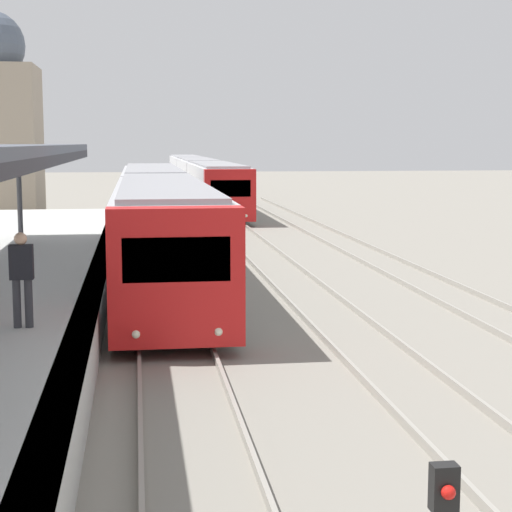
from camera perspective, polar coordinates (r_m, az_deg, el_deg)
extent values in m
cube|color=black|center=(16.93, -13.90, 6.08)|extent=(0.08, 27.68, 0.24)
cylinder|color=#47474C|center=(28.21, -15.49, 3.79)|extent=(0.16, 0.16, 2.94)
cylinder|color=#2D2D33|center=(15.38, -15.65, -3.07)|extent=(0.14, 0.14, 0.85)
cylinder|color=#2D2D33|center=(15.35, -14.91, -3.06)|extent=(0.14, 0.14, 0.85)
cube|color=black|center=(15.25, -15.38, -0.39)|extent=(0.40, 0.22, 0.60)
sphere|color=tan|center=(15.20, -15.43, 1.12)|extent=(0.22, 0.22, 0.22)
cube|color=red|center=(16.31, -5.36, -1.37)|extent=(2.58, 0.70, 2.64)
cube|color=black|center=(15.93, -5.32, -0.24)|extent=(2.01, 0.04, 0.85)
sphere|color=#EFEACC|center=(16.15, -8.01, -5.19)|extent=(0.16, 0.16, 0.16)
sphere|color=#EFEACC|center=(16.22, -2.51, -5.07)|extent=(0.16, 0.16, 0.16)
cube|color=#B7B7BC|center=(23.88, -6.20, 1.45)|extent=(2.58, 14.59, 2.64)
cube|color=gray|center=(23.78, -6.25, 4.76)|extent=(2.27, 14.30, 0.12)
cube|color=black|center=(23.86, -6.21, 2.15)|extent=(2.60, 13.42, 0.69)
cylinder|color=black|center=(19.37, -8.96, -3.74)|extent=(0.12, 0.70, 0.70)
cylinder|color=black|center=(19.45, -2.47, -3.60)|extent=(0.12, 0.70, 0.70)
cylinder|color=black|center=(28.73, -8.65, -0.05)|extent=(0.12, 0.70, 0.70)
cylinder|color=black|center=(28.79, -4.28, 0.03)|extent=(0.12, 0.70, 0.70)
cube|color=#B7B7BC|center=(38.77, -6.90, 3.78)|extent=(2.58, 14.59, 2.64)
cube|color=gray|center=(38.70, -6.93, 5.82)|extent=(2.27, 14.30, 0.12)
cube|color=black|center=(38.75, -6.91, 4.21)|extent=(2.60, 13.42, 0.69)
cylinder|color=black|center=(34.15, -8.55, 1.15)|extent=(0.12, 0.70, 0.70)
cylinder|color=black|center=(34.19, -4.87, 1.22)|extent=(0.12, 0.70, 0.70)
cylinder|color=black|center=(43.58, -8.44, 2.53)|extent=(0.12, 0.70, 0.70)
cylinder|color=black|center=(43.62, -5.55, 2.58)|extent=(0.12, 0.70, 0.70)
cube|color=red|center=(41.95, -1.75, 4.06)|extent=(2.51, 0.70, 2.56)
cube|color=black|center=(41.60, -1.70, 4.52)|extent=(1.96, 0.04, 0.82)
sphere|color=#EFEACC|center=(41.61, -2.72, 2.67)|extent=(0.16, 0.16, 0.16)
sphere|color=#EFEACC|center=(41.77, -0.66, 2.70)|extent=(0.16, 0.16, 0.16)
cube|color=silver|center=(49.28, -2.68, 4.58)|extent=(2.51, 14.06, 2.56)
cube|color=gray|center=(49.23, -2.69, 6.13)|extent=(2.21, 13.78, 0.12)
cube|color=black|center=(49.27, -2.68, 4.90)|extent=(2.53, 12.93, 0.67)
cylinder|color=black|center=(44.73, -3.49, 2.72)|extent=(0.12, 0.70, 0.70)
cylinder|color=black|center=(44.94, -0.78, 2.76)|extent=(0.12, 0.70, 0.70)
cylinder|color=black|center=(53.82, -4.25, 3.53)|extent=(0.12, 0.70, 0.70)
cylinder|color=black|center=(54.00, -1.99, 3.56)|extent=(0.12, 0.70, 0.70)
cube|color=silver|center=(63.63, -3.88, 5.24)|extent=(2.51, 14.06, 2.56)
cube|color=gray|center=(63.59, -3.89, 6.45)|extent=(2.21, 13.78, 0.12)
cube|color=black|center=(63.61, -3.88, 5.49)|extent=(2.53, 12.93, 0.67)
cylinder|color=black|center=(59.06, -4.59, 3.89)|extent=(0.12, 0.70, 0.70)
cylinder|color=black|center=(59.23, -2.52, 3.91)|extent=(0.12, 0.70, 0.70)
cylinder|color=black|center=(68.17, -5.05, 4.37)|extent=(0.12, 0.70, 0.70)
cylinder|color=black|center=(68.31, -3.25, 4.40)|extent=(0.12, 0.70, 0.70)
cube|color=silver|center=(77.99, -4.64, 5.66)|extent=(2.51, 14.06, 2.56)
cube|color=gray|center=(77.96, -4.65, 6.64)|extent=(2.21, 13.78, 0.12)
cube|color=black|center=(77.98, -4.65, 5.86)|extent=(2.53, 12.93, 0.67)
cylinder|color=black|center=(73.43, -5.26, 4.60)|extent=(0.12, 0.70, 0.70)
cylinder|color=black|center=(73.56, -3.59, 4.62)|extent=(0.12, 0.70, 0.70)
cylinder|color=black|center=(82.55, -5.56, 4.92)|extent=(0.12, 0.70, 0.70)
cylinder|color=black|center=(82.66, -4.08, 4.94)|extent=(0.12, 0.70, 0.70)
cube|color=black|center=(6.73, 12.43, -14.84)|extent=(0.20, 0.14, 0.36)
sphere|color=red|center=(6.65, 12.71, -15.12)|extent=(0.11, 0.11, 0.11)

